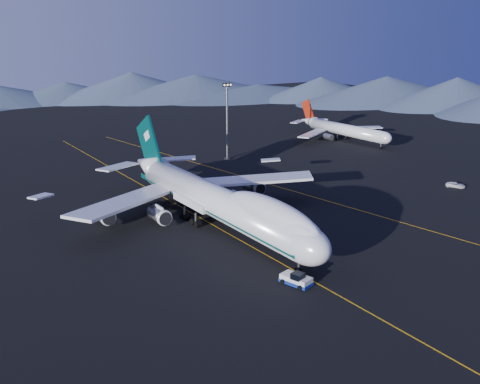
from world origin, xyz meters
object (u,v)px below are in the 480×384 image
boeing_747 (216,200)px  second_jet (343,129)px  pushback_tug (296,280)px  service_van (456,185)px  floodlight_mast (227,121)px

boeing_747 → second_jet: size_ratio=1.54×
pushback_tug → service_van: pushback_tug is taller
pushback_tug → floodlight_mast: floodlight_mast is taller
boeing_747 → service_van: size_ratio=15.04×
floodlight_mast → pushback_tug: bearing=-115.2°
boeing_747 → service_van: boeing_747 is taller
pushback_tug → second_jet: second_jet is taller
boeing_747 → service_van: (67.06, -9.21, -5.14)m
pushback_tug → second_jet: size_ratio=0.12×
second_jet → service_van: bearing=-128.0°
second_jet → service_van: 66.16m
pushback_tug → floodlight_mast: (38.17, 80.96, 11.37)m
boeing_747 → floodlight_mast: (35.17, 51.42, 6.26)m
boeing_747 → second_jet: boeing_747 is taller
service_van → floodlight_mast: 69.45m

